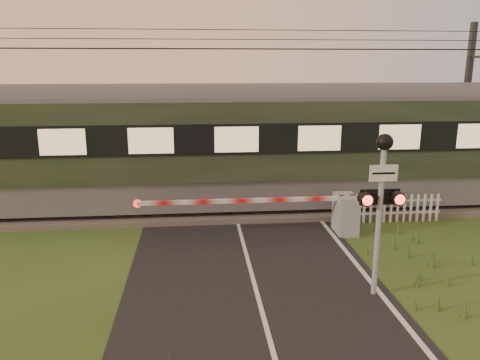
{
  "coord_description": "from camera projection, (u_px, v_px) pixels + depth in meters",
  "views": [
    {
      "loc": [
        -1.28,
        -9.34,
        5.01
      ],
      "look_at": [
        -0.09,
        3.2,
        1.88
      ],
      "focal_mm": 35.0,
      "sensor_mm": 36.0,
      "label": 1
    }
  ],
  "objects": [
    {
      "name": "boom_gate",
      "position": [
        335.0,
        212.0,
        14.11
      ],
      "size": [
        7.4,
        0.92,
        1.23
      ],
      "color": "gray",
      "rests_on": "ground"
    },
    {
      "name": "overhead_wires",
      "position": [
        233.0,
        42.0,
        15.25
      ],
      "size": [
        120.0,
        0.62,
        0.62
      ],
      "color": "black",
      "rests_on": "ground"
    },
    {
      "name": "road",
      "position": [
        260.0,
        302.0,
        10.12
      ],
      "size": [
        6.0,
        140.0,
        0.03
      ],
      "color": "black",
      "rests_on": "ground"
    },
    {
      "name": "crossing_signal",
      "position": [
        381.0,
        187.0,
        9.89
      ],
      "size": [
        0.92,
        0.37,
        3.62
      ],
      "color": "gray",
      "rests_on": "ground"
    },
    {
      "name": "picket_fence",
      "position": [
        391.0,
        209.0,
        15.14
      ],
      "size": [
        3.36,
        0.08,
        0.92
      ],
      "color": "silver",
      "rests_on": "ground"
    },
    {
      "name": "catenary_mast",
      "position": [
        466.0,
        104.0,
        18.83
      ],
      "size": [
        0.21,
        2.45,
        6.61
      ],
      "color": "#2D2D30",
      "rests_on": "ground"
    },
    {
      "name": "track_bed",
      "position": [
        234.0,
        207.0,
        16.61
      ],
      "size": [
        140.0,
        3.4,
        0.39
      ],
      "color": "#47423D",
      "rests_on": "ground"
    },
    {
      "name": "ground",
      "position": [
        258.0,
        297.0,
        10.35
      ],
      "size": [
        160.0,
        160.0,
        0.0
      ],
      "primitive_type": "plane",
      "color": "#31481B",
      "rests_on": "ground"
    }
  ]
}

